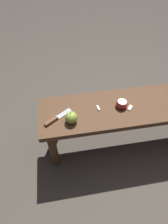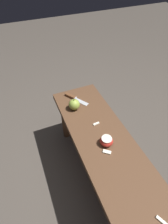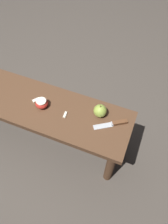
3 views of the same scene
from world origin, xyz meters
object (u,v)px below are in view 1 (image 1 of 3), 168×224
Objects in this scene: wooden_bench at (134,112)px; apple_cut at (122,104)px; knife at (55,119)px; apple_whole at (71,118)px.

apple_cut is (-0.12, 0.00, 0.11)m from wooden_bench.
knife is (-0.58, -0.04, 0.09)m from wooden_bench.
knife is 2.08× the size of apple_whole.
apple_cut is at bearing -27.60° from knife.
wooden_bench is 17.13× the size of apple_cut.
knife is at bearing 164.24° from apple_whole.
wooden_bench is 0.59m from knife.
apple_whole is 0.36m from apple_cut.
apple_whole reaches higher than apple_cut.
apple_cut reaches higher than wooden_bench.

